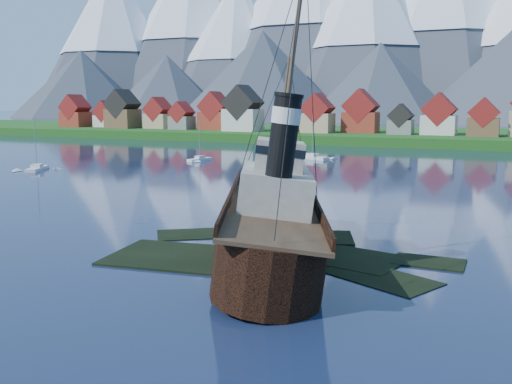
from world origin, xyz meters
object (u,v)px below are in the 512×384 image
at_px(tugboat_wreck, 274,220).
at_px(sailboat_c, 312,158).
at_px(sailboat_b, 200,160).
at_px(sailboat_a, 37,169).

distance_m(tugboat_wreck, sailboat_c, 89.26).
xyz_separation_m(sailboat_b, sailboat_c, (23.01, 14.90, 0.03)).
relative_size(sailboat_a, sailboat_c, 0.90).
xyz_separation_m(tugboat_wreck, sailboat_b, (-48.32, 70.64, -3.08)).
bearing_deg(sailboat_c, tugboat_wreck, -140.30).
bearing_deg(sailboat_a, tugboat_wreck, -57.19).
bearing_deg(sailboat_c, sailboat_a, 158.86).
xyz_separation_m(tugboat_wreck, sailboat_a, (-69.31, 40.54, -3.08)).
bearing_deg(sailboat_b, sailboat_a, -110.15).
bearing_deg(sailboat_a, sailboat_b, 28.25).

